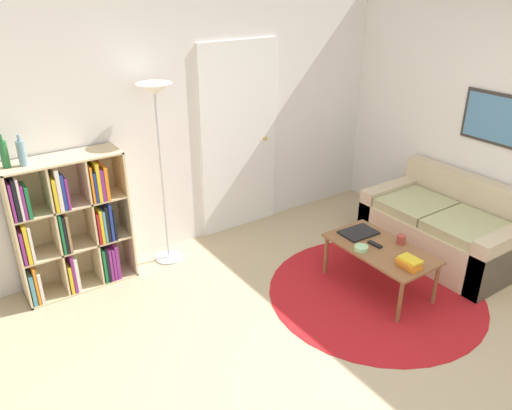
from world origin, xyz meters
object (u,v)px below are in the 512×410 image
at_px(bottle_left, 4,154).
at_px(cup, 401,239).
at_px(laptop, 358,233).
at_px(bottle_middle, 22,153).
at_px(bookshelf, 70,225).
at_px(couch, 445,229).
at_px(floor_lamp, 157,113).
at_px(bowl, 361,248).
at_px(coffee_table, 380,252).

bearing_deg(bottle_left, cup, -30.27).
height_order(laptop, bottle_middle, bottle_middle).
xyz_separation_m(bookshelf, laptop, (2.30, -1.31, -0.19)).
xyz_separation_m(cup, bottle_left, (-2.88, 1.68, 0.91)).
distance_m(laptop, bottle_left, 3.14).
bearing_deg(laptop, bookshelf, 150.25).
bearing_deg(cup, couch, 7.39).
relative_size(bookshelf, bottle_left, 4.64).
xyz_separation_m(couch, cup, (-0.83, -0.11, 0.19)).
height_order(floor_lamp, couch, floor_lamp).
height_order(floor_lamp, bottle_left, floor_lamp).
distance_m(floor_lamp, couch, 3.11).
bearing_deg(laptop, cup, -63.09).
xyz_separation_m(floor_lamp, bottle_middle, (-1.17, 0.02, -0.15)).
relative_size(bowl, bottle_middle, 0.48).
bearing_deg(coffee_table, bottle_middle, 148.04).
height_order(bookshelf, floor_lamp, floor_lamp).
relative_size(bookshelf, laptop, 3.67).
distance_m(floor_lamp, bowl, 2.21).
bearing_deg(cup, coffee_table, 165.54).
bearing_deg(bottle_left, couch, -22.95).
xyz_separation_m(bowl, bottle_middle, (-2.37, 1.52, 0.93)).
bearing_deg(bottle_middle, floor_lamp, -0.85).
bearing_deg(floor_lamp, cup, -45.77).
height_order(couch, bottle_left, bottle_left).
relative_size(coffee_table, bowl, 8.02).
distance_m(bookshelf, cup, 2.99).
bearing_deg(bottle_left, bowl, -31.99).
bearing_deg(laptop, bottle_middle, 153.42).
relative_size(bookshelf, coffee_table, 1.27).
bearing_deg(bottle_middle, bookshelf, 5.32).
xyz_separation_m(bookshelf, couch, (3.31, -1.56, -0.34)).
distance_m(coffee_table, laptop, 0.31).
bearing_deg(laptop, floor_lamp, 137.84).
xyz_separation_m(bookshelf, bottle_middle, (-0.28, -0.03, 0.74)).
height_order(cup, bottle_left, bottle_left).
xyz_separation_m(laptop, bottle_left, (-2.69, 1.32, 0.94)).
relative_size(floor_lamp, bottle_middle, 6.95).
xyz_separation_m(bookshelf, floor_lamp, (0.89, -0.04, 0.90)).
relative_size(laptop, bottle_left, 1.26).
xyz_separation_m(bookshelf, bowl, (2.10, -1.55, -0.18)).
xyz_separation_m(coffee_table, bottle_left, (-2.67, 1.63, 0.99)).
relative_size(cup, bottle_left, 0.32).
bearing_deg(laptop, bottle_left, 153.87).
xyz_separation_m(bowl, cup, (0.38, -0.12, 0.02)).
bearing_deg(bottle_left, floor_lamp, -2.29).
height_order(laptop, bottle_left, bottle_left).
relative_size(couch, bottle_middle, 5.82).
relative_size(floor_lamp, bowl, 14.42).
distance_m(cup, bottle_left, 3.45).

